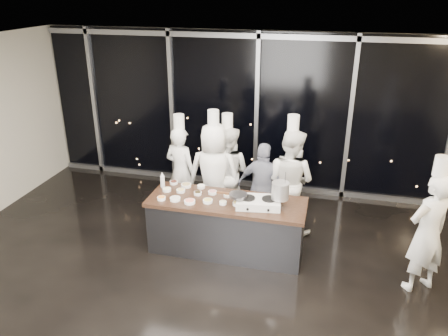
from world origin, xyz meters
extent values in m
plane|color=black|center=(0.00, 0.00, 0.00)|extent=(9.00, 9.00, 0.00)
cube|color=beige|center=(0.00, 3.50, 1.60)|extent=(9.00, 0.02, 3.20)
cube|color=beige|center=(0.00, 0.00, 3.20)|extent=(9.00, 7.00, 0.02)
cube|color=black|center=(0.00, 3.44, 1.60)|extent=(8.90, 0.04, 3.18)
cube|color=gray|center=(0.00, 3.39, 3.10)|extent=(8.90, 0.08, 0.10)
cube|color=gray|center=(0.00, 3.39, 0.05)|extent=(8.90, 0.08, 0.10)
cube|color=gray|center=(-3.60, 3.39, 1.60)|extent=(0.08, 0.08, 3.20)
cube|color=gray|center=(-1.80, 3.39, 1.60)|extent=(0.08, 0.08, 3.20)
cube|color=gray|center=(0.00, 3.39, 1.60)|extent=(0.08, 0.08, 3.20)
cube|color=gray|center=(1.80, 3.39, 1.60)|extent=(0.08, 0.08, 3.20)
cube|color=#37373C|center=(0.00, 0.90, 0.42)|extent=(2.40, 0.80, 0.84)
cube|color=#3B2519|center=(0.00, 0.90, 0.87)|extent=(2.46, 0.86, 0.06)
cube|color=silver|center=(0.51, 0.84, 0.96)|extent=(0.71, 0.49, 0.12)
cylinder|color=black|center=(0.35, 0.81, 1.03)|extent=(0.25, 0.25, 0.02)
cylinder|color=black|center=(0.67, 0.86, 1.03)|extent=(0.25, 0.25, 0.02)
cylinder|color=black|center=(0.39, 0.61, 0.95)|extent=(0.04, 0.03, 0.04)
cylinder|color=black|center=(0.69, 0.65, 0.95)|extent=(0.04, 0.03, 0.04)
cylinder|color=slate|center=(0.20, 0.80, 1.06)|extent=(0.31, 0.31, 0.05)
cube|color=#4C2B14|center=(-0.03, 0.77, 1.07)|extent=(0.20, 0.06, 0.02)
cylinder|color=silver|center=(0.82, 0.89, 1.17)|extent=(0.29, 0.29, 0.26)
cylinder|color=white|center=(-0.99, 0.68, 0.92)|extent=(0.13, 0.13, 0.04)
cylinder|color=orange|center=(-0.99, 0.68, 0.94)|extent=(0.11, 0.11, 0.01)
cylinder|color=white|center=(-1.02, 0.99, 0.92)|extent=(0.14, 0.14, 0.04)
cylinder|color=#EFEAA9|center=(-1.02, 0.99, 0.94)|extent=(0.11, 0.11, 0.01)
cylinder|color=white|center=(-1.01, 1.27, 0.92)|extent=(0.13, 0.13, 0.04)
cylinder|color=#391811|center=(-1.01, 1.27, 0.94)|extent=(0.11, 0.11, 0.01)
cylinder|color=white|center=(-0.78, 0.71, 0.92)|extent=(0.16, 0.16, 0.04)
cylinder|color=beige|center=(-0.78, 0.71, 0.94)|extent=(0.13, 0.13, 0.01)
cylinder|color=white|center=(-0.79, 1.01, 0.92)|extent=(0.14, 0.14, 0.04)
cylinder|color=tan|center=(-0.79, 1.01, 0.94)|extent=(0.11, 0.11, 0.01)
cylinder|color=white|center=(-0.77, 1.22, 0.92)|extent=(0.17, 0.17, 0.04)
cylinder|color=#9C864E|center=(-0.77, 1.22, 0.94)|extent=(0.14, 0.14, 0.01)
cylinder|color=white|center=(-0.53, 0.68, 0.92)|extent=(0.17, 0.17, 0.04)
cylinder|color=#E7765F|center=(-0.53, 0.68, 0.94)|extent=(0.14, 0.14, 0.01)
cylinder|color=white|center=(-0.49, 0.99, 0.92)|extent=(0.13, 0.13, 0.04)
cylinder|color=black|center=(-0.49, 0.99, 0.94)|extent=(0.10, 0.10, 0.01)
cylinder|color=white|center=(-0.52, 1.23, 0.92)|extent=(0.13, 0.13, 0.04)
cylinder|color=white|center=(-0.52, 1.23, 0.94)|extent=(0.11, 0.11, 0.01)
cylinder|color=white|center=(-0.27, 0.77, 0.92)|extent=(0.15, 0.15, 0.04)
cylinder|color=#CAB951|center=(-0.27, 0.77, 0.94)|extent=(0.12, 0.12, 0.01)
cylinder|color=white|center=(-0.28, 1.07, 0.92)|extent=(0.14, 0.14, 0.04)
cylinder|color=#C0706D|center=(-0.28, 1.07, 0.94)|extent=(0.11, 0.11, 0.01)
cylinder|color=white|center=(-0.03, 0.77, 0.92)|extent=(0.11, 0.11, 0.04)
cylinder|color=beige|center=(-0.03, 0.77, 0.94)|extent=(0.09, 0.09, 0.01)
cylinder|color=white|center=(-0.02, 1.03, 0.92)|extent=(0.12, 0.12, 0.04)
cylinder|color=#977044|center=(-0.02, 1.03, 0.94)|extent=(0.10, 0.10, 0.01)
cylinder|color=white|center=(0.20, 0.80, 0.92)|extent=(0.15, 0.15, 0.04)
cylinder|color=#FFDA54|center=(0.20, 0.80, 0.94)|extent=(0.13, 0.13, 0.01)
cylinder|color=silver|center=(-1.14, 1.11, 1.00)|extent=(0.07, 0.07, 0.20)
cone|color=silver|center=(-1.14, 1.11, 1.13)|extent=(0.06, 0.06, 0.07)
imported|color=white|center=(-1.09, 1.86, 0.85)|extent=(0.71, 0.57, 1.70)
cylinder|color=white|center=(-1.09, 1.86, 1.80)|extent=(0.24, 0.24, 0.26)
imported|color=white|center=(-0.44, 1.75, 0.93)|extent=(0.97, 0.69, 1.85)
cylinder|color=white|center=(-0.44, 1.75, 1.95)|extent=(0.21, 0.21, 0.26)
imported|color=white|center=(-0.27, 2.03, 0.87)|extent=(0.90, 0.73, 1.73)
cylinder|color=white|center=(-0.27, 2.03, 1.83)|extent=(0.21, 0.21, 0.26)
imported|color=#161E3D|center=(0.44, 1.77, 0.78)|extent=(0.96, 0.51, 1.57)
imported|color=white|center=(0.87, 1.82, 0.92)|extent=(1.10, 1.00, 1.84)
cylinder|color=white|center=(0.87, 1.82, 1.94)|extent=(0.25, 0.25, 0.26)
imported|color=white|center=(2.86, 0.65, 0.89)|extent=(0.77, 0.71, 1.77)
cylinder|color=white|center=(2.86, 0.65, 1.87)|extent=(0.26, 0.26, 0.26)
camera|label=1|loc=(1.44, -4.96, 4.00)|focal=35.00mm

